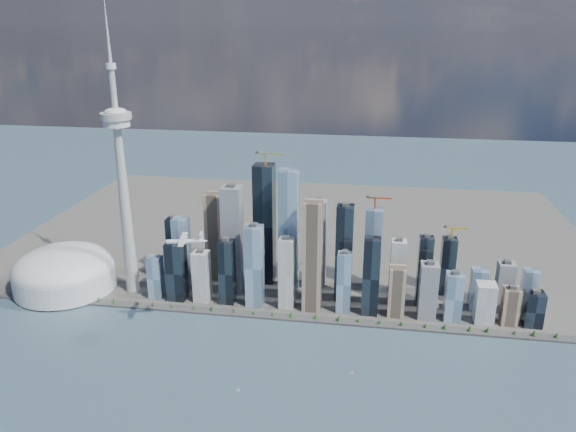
% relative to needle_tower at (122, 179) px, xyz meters
% --- Properties ---
extents(ground, '(4000.00, 4000.00, 0.00)m').
position_rel_needle_tower_xyz_m(ground, '(300.00, -310.00, -235.84)').
color(ground, '#354F5E').
rests_on(ground, ground).
extents(seawall, '(1100.00, 22.00, 4.00)m').
position_rel_needle_tower_xyz_m(seawall, '(300.00, -60.00, -233.84)').
color(seawall, '#383838').
rests_on(seawall, ground).
extents(land, '(1400.00, 900.00, 3.00)m').
position_rel_needle_tower_xyz_m(land, '(300.00, 390.00, -234.34)').
color(land, '#4C4C47').
rests_on(land, ground).
extents(shoreline_trees, '(960.53, 7.20, 8.80)m').
position_rel_needle_tower_xyz_m(shoreline_trees, '(300.00, -60.00, -227.06)').
color(shoreline_trees, '#3F2D1E').
rests_on(shoreline_trees, seawall).
extents(skyscraper_cluster, '(736.00, 142.00, 276.09)m').
position_rel_needle_tower_xyz_m(skyscraper_cluster, '(359.61, 26.81, -149.77)').
color(skyscraper_cluster, black).
rests_on(skyscraper_cluster, land).
extents(needle_tower, '(56.00, 56.00, 550.50)m').
position_rel_needle_tower_xyz_m(needle_tower, '(0.00, 0.00, 0.00)').
color(needle_tower, '#A4A39F').
rests_on(needle_tower, land).
extents(dome_stadium, '(200.00, 200.00, 86.00)m').
position_rel_needle_tower_xyz_m(dome_stadium, '(-140.00, -10.00, -196.40)').
color(dome_stadium, silver).
rests_on(dome_stadium, land).
extents(airplane, '(68.19, 60.66, 16.71)m').
position_rel_needle_tower_xyz_m(airplane, '(180.71, -175.65, -44.73)').
color(airplane, silver).
rests_on(airplane, ground).
extents(sailboat_west, '(7.09, 3.79, 9.93)m').
position_rel_needle_tower_xyz_m(sailboat_west, '(286.63, -282.49, -232.65)').
color(sailboat_west, white).
rests_on(sailboat_west, ground).
extents(sailboat_east, '(6.47, 2.94, 8.96)m').
position_rel_needle_tower_xyz_m(sailboat_east, '(452.20, -214.10, -232.96)').
color(sailboat_east, white).
rests_on(sailboat_east, ground).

